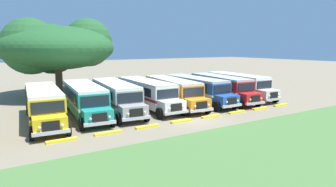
{
  "coord_description": "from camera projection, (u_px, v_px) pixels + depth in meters",
  "views": [
    {
      "loc": [
        -14.52,
        -19.61,
        6.24
      ],
      "look_at": [
        0.0,
        4.32,
        1.6
      ],
      "focal_mm": 30.3,
      "sensor_mm": 36.0,
      "label": 1
    }
  ],
  "objects": [
    {
      "name": "parked_bus_slot_3",
      "position": [
        147.0,
        92.0,
        29.18
      ],
      "size": [
        2.77,
        10.85,
        2.82
      ],
      "rotation": [
        0.0,
        0.0,
        -1.58
      ],
      "color": "silver",
      "rests_on": "ground_plane"
    },
    {
      "name": "curb_wheelstop_1",
      "position": [
        108.0,
        133.0,
        20.48
      ],
      "size": [
        2.0,
        0.36,
        0.15
      ],
      "primitive_type": "cube",
      "color": "yellow",
      "rests_on": "ground_plane"
    },
    {
      "name": "curb_wheelstop_2",
      "position": [
        147.0,
        127.0,
        22.12
      ],
      "size": [
        2.0,
        0.36,
        0.15
      ],
      "primitive_type": "cube",
      "color": "yellow",
      "rests_on": "ground_plane"
    },
    {
      "name": "curb_wheelstop_3",
      "position": [
        181.0,
        121.0,
        23.76
      ],
      "size": [
        2.0,
        0.36,
        0.15
      ],
      "primitive_type": "cube",
      "color": "yellow",
      "rests_on": "ground_plane"
    },
    {
      "name": "parked_bus_slot_5",
      "position": [
        196.0,
        88.0,
        31.98
      ],
      "size": [
        2.71,
        10.84,
        2.82
      ],
      "rotation": [
        0.0,
        0.0,
        -1.57
      ],
      "color": "#23519E",
      "rests_on": "ground_plane"
    },
    {
      "name": "parked_bus_slot_2",
      "position": [
        116.0,
        95.0,
        27.41
      ],
      "size": [
        3.48,
        10.96,
        2.82
      ],
      "rotation": [
        0.0,
        0.0,
        -1.66
      ],
      "color": "#9E9993",
      "rests_on": "ground_plane"
    },
    {
      "name": "parked_bus_slot_7",
      "position": [
        238.0,
        84.0,
        35.46
      ],
      "size": [
        3.25,
        10.92,
        2.82
      ],
      "rotation": [
        0.0,
        0.0,
        -1.63
      ],
      "color": "silver",
      "rests_on": "ground_plane"
    },
    {
      "name": "curb_wheelstop_4",
      "position": [
        211.0,
        116.0,
        25.39
      ],
      "size": [
        2.0,
        0.36,
        0.15
      ],
      "primitive_type": "cube",
      "color": "yellow",
      "rests_on": "ground_plane"
    },
    {
      "name": "foreground_grass_strip",
      "position": [
        278.0,
        149.0,
        17.54
      ],
      "size": [
        80.0,
        10.78,
        0.01
      ],
      "primitive_type": "cube",
      "color": "#4C7538",
      "rests_on": "ground_plane"
    },
    {
      "name": "parked_bus_slot_1",
      "position": [
        84.0,
        98.0,
        25.87
      ],
      "size": [
        3.37,
        10.94,
        2.82
      ],
      "rotation": [
        0.0,
        0.0,
        -1.65
      ],
      "color": "teal",
      "rests_on": "ground_plane"
    },
    {
      "name": "curb_wheelstop_5",
      "position": [
        237.0,
        112.0,
        27.03
      ],
      "size": [
        2.0,
        0.36,
        0.15
      ],
      "primitive_type": "cube",
      "color": "yellow",
      "rests_on": "ground_plane"
    },
    {
      "name": "parked_bus_slot_6",
      "position": [
        221.0,
        87.0,
        33.44
      ],
      "size": [
        3.56,
        10.97,
        2.82
      ],
      "rotation": [
        0.0,
        0.0,
        -1.66
      ],
      "color": "red",
      "rests_on": "ground_plane"
    },
    {
      "name": "parked_bus_slot_0",
      "position": [
        44.0,
        103.0,
        23.6
      ],
      "size": [
        3.29,
        10.93,
        2.82
      ],
      "rotation": [
        0.0,
        0.0,
        -1.64
      ],
      "color": "yellow",
      "rests_on": "ground_plane"
    },
    {
      "name": "curb_wheelstop_6",
      "position": [
        260.0,
        108.0,
        28.67
      ],
      "size": [
        2.0,
        0.36,
        0.15
      ],
      "primitive_type": "cube",
      "color": "yellow",
      "rests_on": "ground_plane"
    },
    {
      "name": "parked_bus_slot_4",
      "position": [
        173.0,
        91.0,
        30.3
      ],
      "size": [
        3.59,
        10.98,
        2.82
      ],
      "rotation": [
        0.0,
        0.0,
        -1.67
      ],
      "color": "orange",
      "rests_on": "ground_plane"
    },
    {
      "name": "ground_plane",
      "position": [
        193.0,
        118.0,
        24.99
      ],
      "size": [
        220.0,
        220.0,
        0.0
      ],
      "primitive_type": "plane",
      "color": "#84755B"
    },
    {
      "name": "curb_wheelstop_7",
      "position": [
        281.0,
        105.0,
        30.31
      ],
      "size": [
        2.0,
        0.36,
        0.15
      ],
      "primitive_type": "cube",
      "color": "yellow",
      "rests_on": "ground_plane"
    },
    {
      "name": "broad_shade_tree",
      "position": [
        58.0,
        47.0,
        35.99
      ],
      "size": [
        14.63,
        14.38,
        10.08
      ],
      "color": "brown",
      "rests_on": "ground_plane"
    },
    {
      "name": "curb_wheelstop_0",
      "position": [
        62.0,
        140.0,
        18.85
      ],
      "size": [
        2.0,
        0.36,
        0.15
      ],
      "primitive_type": "cube",
      "color": "yellow",
      "rests_on": "ground_plane"
    }
  ]
}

